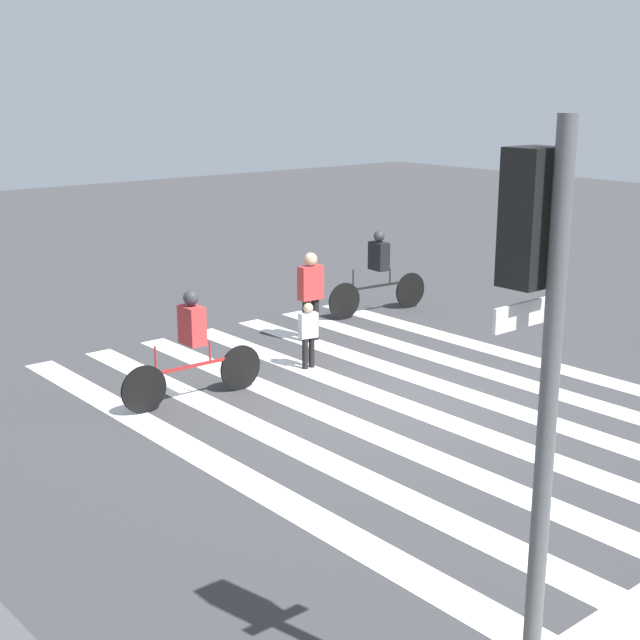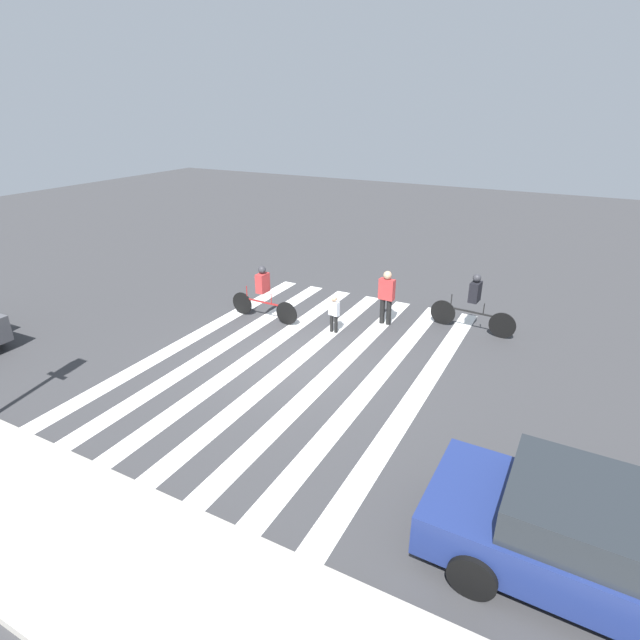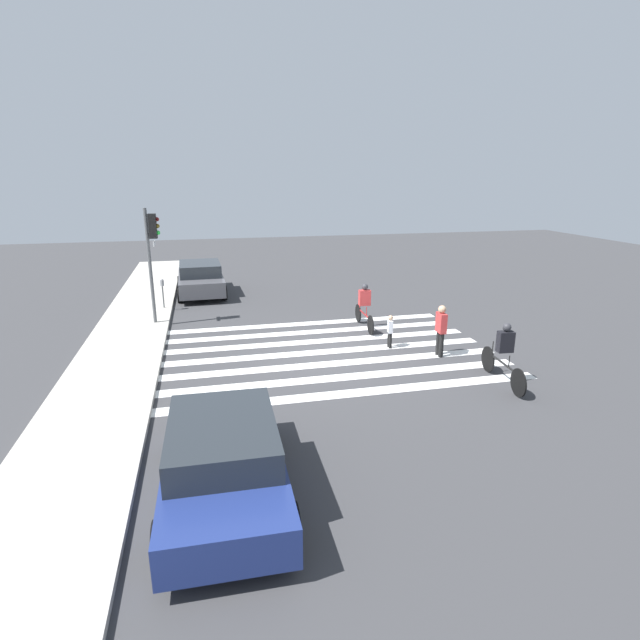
{
  "view_description": "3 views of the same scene",
  "coord_description": "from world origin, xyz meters",
  "px_view_note": "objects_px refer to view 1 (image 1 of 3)",
  "views": [
    {
      "loc": [
        8.51,
        8.53,
        4.35
      ],
      "look_at": [
        1.0,
        -0.42,
        1.29
      ],
      "focal_mm": 50.0,
      "sensor_mm": 36.0,
      "label": 1
    },
    {
      "loc": [
        -5.64,
        9.28,
        5.82
      ],
      "look_at": [
        -0.28,
        -0.8,
        0.86
      ],
      "focal_mm": 28.0,
      "sensor_mm": 36.0,
      "label": 2
    },
    {
      "loc": [
        -14.2,
        3.57,
        5.29
      ],
      "look_at": [
        0.16,
        0.23,
        1.0
      ],
      "focal_mm": 28.0,
      "sensor_mm": 36.0,
      "label": 3
    }
  ],
  "objects_px": {
    "pedestrian_child_with_backpack": "(311,291)",
    "cyclist_far_lane": "(379,270)",
    "traffic_light": "(535,323)",
    "cyclist_near_curb": "(193,343)",
    "pedestrian_adult_yellow_jacket": "(308,332)"
  },
  "relations": [
    {
      "from": "cyclist_far_lane",
      "to": "pedestrian_child_with_backpack",
      "type": "bearing_deg",
      "value": 21.69
    },
    {
      "from": "traffic_light",
      "to": "pedestrian_adult_yellow_jacket",
      "type": "bearing_deg",
      "value": -119.74
    },
    {
      "from": "traffic_light",
      "to": "cyclist_far_lane",
      "type": "height_order",
      "value": "traffic_light"
    },
    {
      "from": "traffic_light",
      "to": "cyclist_far_lane",
      "type": "distance_m",
      "value": 12.06
    },
    {
      "from": "pedestrian_child_with_backpack",
      "to": "traffic_light",
      "type": "bearing_deg",
      "value": -117.58
    },
    {
      "from": "pedestrian_adult_yellow_jacket",
      "to": "cyclist_far_lane",
      "type": "distance_m",
      "value": 3.83
    },
    {
      "from": "pedestrian_child_with_backpack",
      "to": "pedestrian_adult_yellow_jacket",
      "type": "xyz_separation_m",
      "value": [
        1.05,
        1.21,
        -0.29
      ]
    },
    {
      "from": "traffic_light",
      "to": "cyclist_near_curb",
      "type": "xyz_separation_m",
      "value": [
        -1.97,
        -7.19,
        -2.09
      ]
    },
    {
      "from": "cyclist_far_lane",
      "to": "pedestrian_adult_yellow_jacket",
      "type": "bearing_deg",
      "value": 34.8
    },
    {
      "from": "cyclist_near_curb",
      "to": "cyclist_far_lane",
      "type": "distance_m",
      "value": 5.89
    },
    {
      "from": "traffic_light",
      "to": "pedestrian_child_with_backpack",
      "type": "xyz_separation_m",
      "value": [
        -5.23,
        -8.54,
        -2.06
      ]
    },
    {
      "from": "cyclist_near_curb",
      "to": "pedestrian_child_with_backpack",
      "type": "bearing_deg",
      "value": -155.96
    },
    {
      "from": "pedestrian_child_with_backpack",
      "to": "cyclist_far_lane",
      "type": "distance_m",
      "value": 2.37
    },
    {
      "from": "traffic_light",
      "to": "cyclist_near_curb",
      "type": "distance_m",
      "value": 7.74
    },
    {
      "from": "pedestrian_adult_yellow_jacket",
      "to": "cyclist_near_curb",
      "type": "xyz_separation_m",
      "value": [
        2.22,
        0.14,
        0.26
      ]
    }
  ]
}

